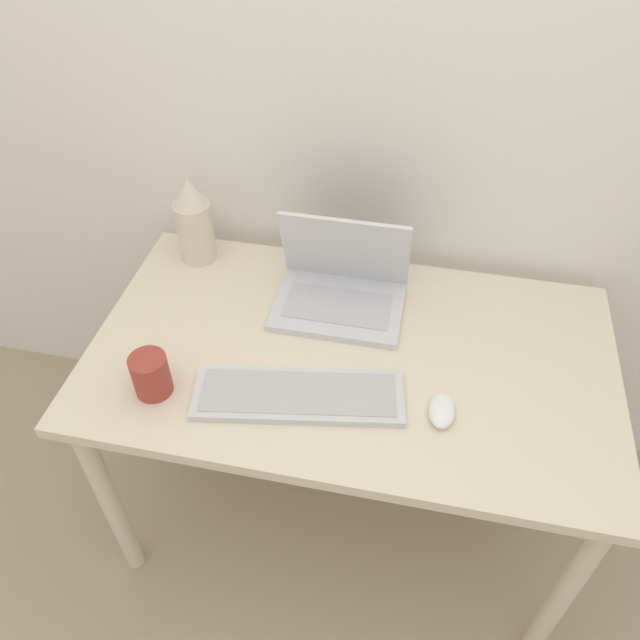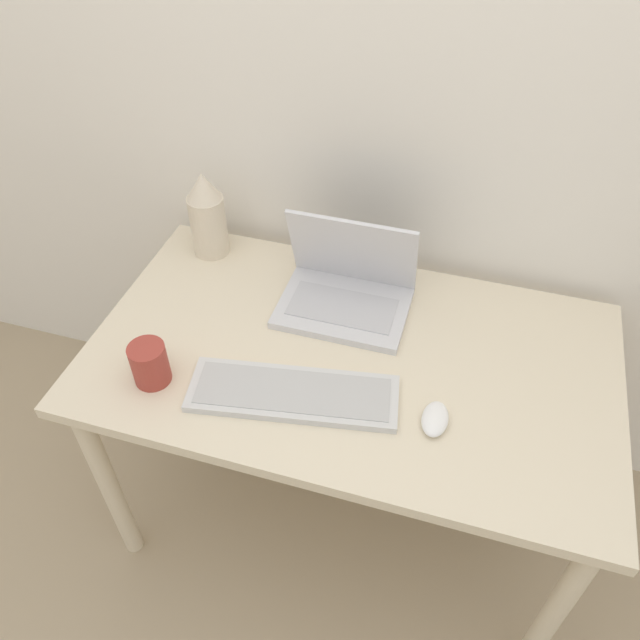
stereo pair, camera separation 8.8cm
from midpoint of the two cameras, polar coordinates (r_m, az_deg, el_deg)
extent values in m
plane|color=tan|center=(1.90, 0.48, -25.71)|extent=(12.00, 12.00, 0.00)
cube|color=white|center=(1.53, 9.81, 22.94)|extent=(6.00, 0.05, 2.50)
cube|color=beige|center=(1.49, 4.54, -3.51)|extent=(1.24, 0.72, 0.03)
cylinder|color=beige|center=(1.77, -17.36, -14.21)|extent=(0.05, 0.05, 0.67)
cylinder|color=beige|center=(1.65, 22.20, -23.54)|extent=(0.05, 0.05, 0.67)
cylinder|color=beige|center=(2.08, -9.29, -0.79)|extent=(0.05, 0.05, 0.67)
cylinder|color=beige|center=(1.99, 22.29, -7.36)|extent=(0.05, 0.05, 0.67)
cube|color=silver|center=(1.58, 3.76, 1.13)|extent=(0.32, 0.24, 0.02)
cube|color=#B7B7BC|center=(1.56, 3.68, 1.16)|extent=(0.26, 0.13, 0.00)
cube|color=silver|center=(1.56, 4.65, 6.25)|extent=(0.32, 0.08, 0.23)
cube|color=black|center=(1.57, 4.75, 6.57)|extent=(0.28, 0.06, 0.19)
cube|color=silver|center=(1.38, -0.64, -6.81)|extent=(0.48, 0.22, 0.02)
cube|color=#B2B2B2|center=(1.38, -0.64, -6.55)|extent=(0.44, 0.19, 0.00)
ellipsoid|color=white|center=(1.37, 12.32, -8.89)|extent=(0.06, 0.10, 0.03)
cylinder|color=beige|center=(1.74, -8.71, 8.53)|extent=(0.10, 0.10, 0.17)
cone|color=beige|center=(1.67, -9.16, 11.98)|extent=(0.09, 0.09, 0.07)
cylinder|color=#9E382D|center=(1.43, -13.61, -3.96)|extent=(0.08, 0.08, 0.10)
camera|label=1|loc=(0.04, -88.21, 1.72)|focal=35.00mm
camera|label=2|loc=(0.04, 91.79, -1.72)|focal=35.00mm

